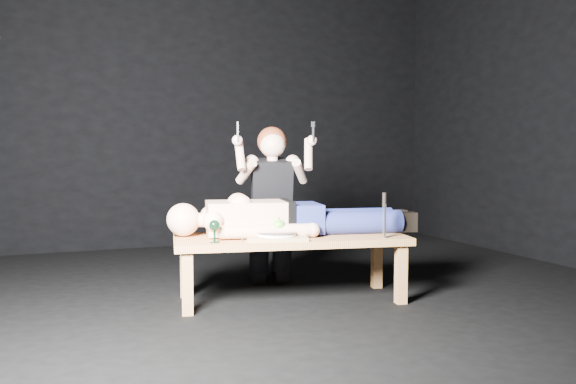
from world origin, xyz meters
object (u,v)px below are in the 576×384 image
Objects in this scene: serving_tray at (277,237)px; carving_knife at (384,215)px; table at (291,268)px; lying_man at (295,213)px; kneeling_woman at (271,203)px; goblet at (215,231)px.

serving_tray is 1.30× the size of carving_knife.
carving_knife reaches higher than table.
serving_tray is (-0.14, -0.11, 0.24)m from table.
lying_man is at bearing 62.11° from table.
kneeling_woman is 0.91m from goblet.
goblet is at bearing -119.97° from kneeling_woman.
carving_knife is (0.69, -0.21, 0.14)m from serving_tray.
kneeling_woman is 0.71m from serving_tray.
lying_man is 0.47m from kneeling_woman.
goblet is 1.14m from carving_knife.
table is 0.69m from kneeling_woman.
table is 10.88× the size of goblet.
serving_tray is at bearing -93.36° from kneeling_woman.
kneeling_woman is at bearing 46.69° from goblet.
table is 5.19× the size of carving_knife.
lying_man reaches higher than goblet.
lying_man is 11.92× the size of goblet.
table is 0.65m from goblet.
carving_knife is at bearing -47.21° from kneeling_woman.
serving_tray is (-0.21, -0.20, -0.13)m from lying_man.
kneeling_woman reaches higher than goblet.
carving_knife is (1.11, -0.22, 0.08)m from goblet.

